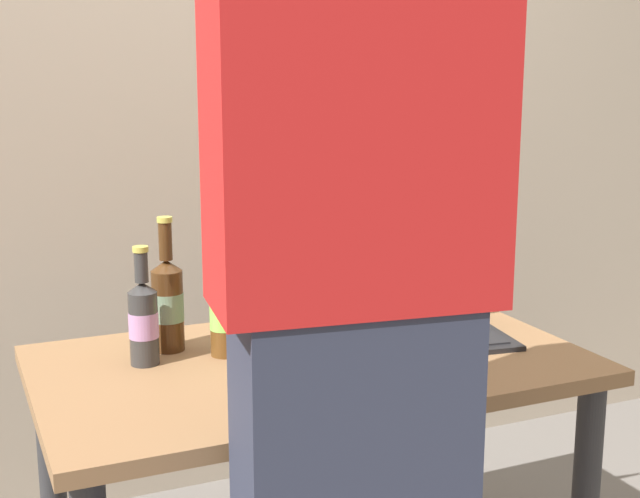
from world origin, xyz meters
TOP-DOWN VIEW (x-y plane):
  - desk at (0.00, 0.00)m, footprint 1.22×0.72m
  - laptop at (0.34, 0.04)m, footprint 0.36×0.35m
  - beer_bottle_brown at (-0.17, 0.10)m, footprint 0.07×0.07m
  - beer_bottle_amber at (-0.28, 0.19)m, footprint 0.07×0.07m
  - beer_bottle_dark at (-0.35, 0.11)m, footprint 0.07×0.07m
  - person_figure at (-0.15, -0.53)m, footprint 0.47×0.33m
  - back_wall at (0.00, 0.90)m, footprint 6.00×0.10m

SIDE VIEW (x-z plane):
  - desk at x=0.00m, z-range 0.24..0.95m
  - laptop at x=0.34m, z-range 0.64..0.86m
  - beer_bottle_brown at x=-0.17m, z-range 0.67..0.93m
  - beer_bottle_dark at x=-0.35m, z-range 0.67..0.94m
  - beer_bottle_amber at x=-0.28m, z-range 0.66..0.97m
  - person_figure at x=-0.15m, z-range 0.02..1.93m
  - back_wall at x=0.00m, z-range 0.00..2.60m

